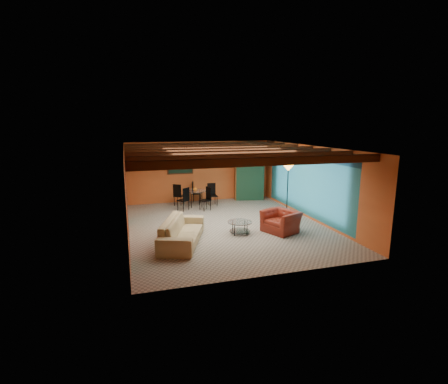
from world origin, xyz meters
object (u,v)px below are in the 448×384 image
object	(u,v)px
armoire	(248,176)
armchair	(281,221)
floor_lamp	(287,190)
sofa	(182,231)
coffee_table	(240,227)
potted_plant	(248,147)
dining_table	(195,196)
vase	(195,182)

from	to	relation	value
armoire	armchair	bearing A→B (deg)	-85.56
armoire	floor_lamp	xyz separation A→B (m)	(0.45, -3.08, -0.11)
armchair	armoire	xyz separation A→B (m)	(0.66, 4.85, 0.74)
sofa	armoire	bearing A→B (deg)	-17.60
armchair	coffee_table	world-z (taller)	armchair
armoire	potted_plant	size ratio (longest dim) A/B	4.17
sofa	dining_table	distance (m)	4.39
coffee_table	vase	size ratio (longest dim) A/B	4.60
sofa	potted_plant	bearing A→B (deg)	-17.60
armoire	vase	size ratio (longest dim) A/B	12.60
coffee_table	potted_plant	size ratio (longest dim) A/B	1.52
armchair	armoire	size ratio (longest dim) A/B	0.49
sofa	armchair	bearing A→B (deg)	-67.50
dining_table	armoire	distance (m)	2.82
dining_table	vase	size ratio (longest dim) A/B	10.68
armoire	potted_plant	distance (m)	1.35
sofa	potted_plant	world-z (taller)	potted_plant
coffee_table	dining_table	world-z (taller)	dining_table
potted_plant	coffee_table	bearing A→B (deg)	-113.42
armchair	potted_plant	size ratio (longest dim) A/B	2.05
sofa	dining_table	size ratio (longest dim) A/B	1.35
sofa	coffee_table	size ratio (longest dim) A/B	3.13
floor_lamp	potted_plant	bearing A→B (deg)	98.30
armchair	potted_plant	xyz separation A→B (m)	(0.66, 4.85, 2.09)
coffee_table	floor_lamp	size ratio (longest dim) A/B	0.41
potted_plant	vase	xyz separation A→B (m)	(-2.65, -0.75, -1.39)
sofa	vase	bearing A→B (deg)	3.99
armoire	coffee_table	bearing A→B (deg)	-101.18
coffee_table	armoire	distance (m)	5.14
dining_table	armoire	bearing A→B (deg)	15.79
armoire	potted_plant	world-z (taller)	potted_plant
armchair	dining_table	size ratio (longest dim) A/B	0.58
dining_table	armoire	world-z (taller)	armoire
armoire	floor_lamp	bearing A→B (deg)	-69.47
potted_plant	armoire	bearing A→B (deg)	0.00
vase	sofa	bearing A→B (deg)	-106.76
floor_lamp	vase	size ratio (longest dim) A/B	11.32
coffee_table	potted_plant	distance (m)	5.53
sofa	potted_plant	distance (m)	6.65
floor_lamp	potted_plant	size ratio (longest dim) A/B	3.75
armchair	vase	size ratio (longest dim) A/B	6.20
dining_table	potted_plant	world-z (taller)	potted_plant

